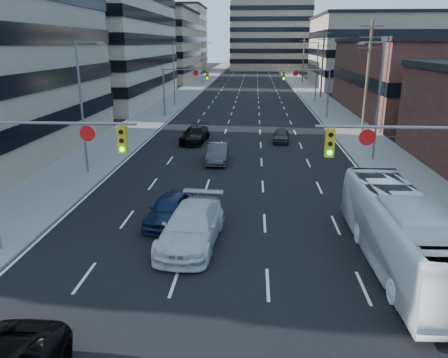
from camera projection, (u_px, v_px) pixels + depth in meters
name	position (u px, v px, depth m)	size (l,w,h in m)	color
road_surface	(251.00, 73.00, 134.92)	(18.00, 300.00, 0.02)	black
sidewalk_left	(214.00, 72.00, 135.65)	(5.00, 300.00, 0.15)	slate
sidewalk_right	(289.00, 73.00, 134.14)	(5.00, 300.00, 0.15)	slate
office_left_mid	(70.00, 7.00, 65.86)	(26.00, 34.00, 28.00)	#ADA089
office_left_far	(151.00, 47.00, 105.55)	(20.00, 30.00, 16.00)	gray
storefront_right_mid	(434.00, 79.00, 55.82)	(20.00, 30.00, 9.00)	#472119
office_right_far	(370.00, 52.00, 91.19)	(22.00, 28.00, 14.00)	gray
bg_block_left	(167.00, 39.00, 143.30)	(24.00, 24.00, 20.00)	#ADA089
bg_block_right	(358.00, 53.00, 131.03)	(22.00, 22.00, 12.00)	gray
signal_near_left	(44.00, 158.00, 17.94)	(6.59, 0.33, 6.00)	slate
signal_near_right	(415.00, 165.00, 16.96)	(6.59, 0.33, 6.00)	slate
signal_far_left	(182.00, 82.00, 53.20)	(6.09, 0.33, 6.00)	slate
signal_far_right	(309.00, 83.00, 52.19)	(6.09, 0.33, 6.00)	slate
utility_pole_block	(367.00, 76.00, 42.88)	(2.20, 0.28, 11.00)	#4C3D2D
utility_pole_midblock	(323.00, 63.00, 71.45)	(2.20, 0.28, 11.00)	#4C3D2D
utility_pole_distant	(303.00, 57.00, 100.02)	(2.20, 0.28, 11.00)	#4C3D2D
streetlight_left_near	(83.00, 102.00, 29.35)	(2.03, 0.22, 9.00)	slate
streetlight_left_mid	(175.00, 71.00, 62.68)	(2.03, 0.22, 9.00)	slate
streetlight_left_far	(203.00, 61.00, 96.00)	(2.03, 0.22, 9.00)	slate
streetlight_right_near	(377.00, 96.00, 32.75)	(2.03, 0.22, 9.00)	slate
streetlight_right_far	(316.00, 69.00, 66.08)	(2.03, 0.22, 9.00)	slate
white_van	(192.00, 226.00, 19.90)	(2.43, 5.97, 1.73)	silver
transit_bus	(402.00, 232.00, 17.76)	(2.53, 10.80, 3.01)	white
sedan_blue	(169.00, 209.00, 22.32)	(1.75, 4.34, 1.48)	#0E1D38
sedan_grey_center	(218.00, 153.00, 33.71)	(1.51, 4.33, 1.43)	#37373A
sedan_black_far	(195.00, 135.00, 40.45)	(2.06, 5.06, 1.47)	black
sedan_grey_right	(281.00, 135.00, 40.72)	(1.46, 3.62, 1.23)	#2F2F31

